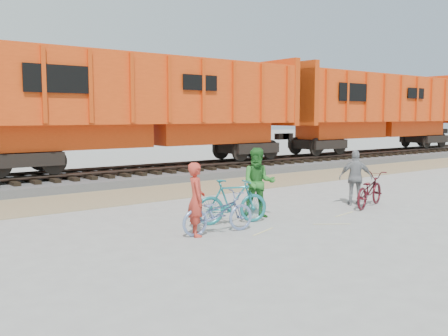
{
  "coord_description": "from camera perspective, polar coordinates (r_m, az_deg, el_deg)",
  "views": [
    {
      "loc": [
        -8.21,
        -8.84,
        2.53
      ],
      "look_at": [
        -0.34,
        1.5,
        1.18
      ],
      "focal_mm": 40.0,
      "sensor_mm": 36.0,
      "label": 1
    }
  ],
  "objects": [
    {
      "name": "person_man",
      "position": [
        12.5,
        3.95,
        -1.7
      ],
      "size": [
        1.08,
        1.05,
        1.75
      ],
      "primitive_type": "imported",
      "rotation": [
        0.0,
        0.0,
        -0.67
      ],
      "color": "#286E27",
      "rests_on": "ground"
    },
    {
      "name": "person_solo",
      "position": [
        10.57,
        -3.19,
        -3.59
      ],
      "size": [
        0.57,
        0.67,
        1.57
      ],
      "primitive_type": "imported",
      "rotation": [
        0.0,
        0.0,
        1.16
      ],
      "color": "#B63427",
      "rests_on": "ground"
    },
    {
      "name": "gravel_strip",
      "position": [
        16.71,
        -7.42,
        -2.79
      ],
      "size": [
        120.0,
        3.0,
        0.02
      ],
      "primitive_type": "cube",
      "color": "tan",
      "rests_on": "ground"
    },
    {
      "name": "ground",
      "position": [
        12.33,
        5.51,
        -5.95
      ],
      "size": [
        120.0,
        120.0,
        0.0
      ],
      "primitive_type": "plane",
      "color": "#9E9E99",
      "rests_on": "ground"
    },
    {
      "name": "hopper_car_center",
      "position": [
        20.36,
        -8.54,
        7.2
      ],
      "size": [
        14.0,
        3.13,
        4.65
      ],
      "color": "black",
      "rests_on": "track"
    },
    {
      "name": "track",
      "position": [
        19.74,
        -12.51,
        -0.19
      ],
      "size": [
        120.0,
        2.6,
        0.24
      ],
      "color": "black",
      "rests_on": "ballast_bed"
    },
    {
      "name": "ballast_bed",
      "position": [
        19.78,
        -12.49,
        -1.12
      ],
      "size": [
        120.0,
        4.0,
        0.3
      ],
      "primitive_type": "cube",
      "color": "slate",
      "rests_on": "ground"
    },
    {
      "name": "hopper_car_right",
      "position": [
        30.56,
        17.11,
        6.56
      ],
      "size": [
        14.0,
        3.13,
        4.65
      ],
      "color": "black",
      "rests_on": "track"
    },
    {
      "name": "bicycle_blue",
      "position": [
        10.83,
        -0.68,
        -5.12
      ],
      "size": [
        1.79,
        0.79,
        0.91
      ],
      "primitive_type": "imported",
      "rotation": [
        0.0,
        0.0,
        1.46
      ],
      "color": "#6A80B2",
      "rests_on": "ground"
    },
    {
      "name": "person_woman",
      "position": [
        14.65,
        14.81,
        -1.1
      ],
      "size": [
        0.94,
        0.91,
        1.58
      ],
      "primitive_type": "imported",
      "rotation": [
        0.0,
        0.0,
        2.39
      ],
      "color": "gray",
      "rests_on": "ground"
    },
    {
      "name": "bicycle_maroon",
      "position": [
        14.53,
        16.27,
        -2.41
      ],
      "size": [
        1.95,
        1.18,
        0.97
      ],
      "primitive_type": "imported",
      "rotation": [
        0.0,
        0.0,
        1.88
      ],
      "color": "#440F16",
      "rests_on": "ground"
    },
    {
      "name": "bicycle_teal",
      "position": [
        11.77,
        0.91,
        -3.85
      ],
      "size": [
        1.84,
        1.01,
        1.07
      ],
      "primitive_type": "imported",
      "rotation": [
        0.0,
        0.0,
        1.27
      ],
      "color": "#1D757B",
      "rests_on": "ground"
    }
  ]
}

